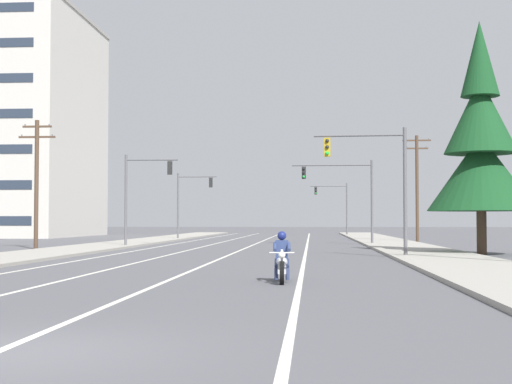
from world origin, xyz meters
name	(u,v)px	position (x,y,z in m)	size (l,w,h in m)	color
ground_plane	(17,353)	(0.00, 0.00, 0.00)	(400.00, 400.00, 0.00)	#515156
lane_stripe_center	(253,245)	(-0.28, 45.00, 0.00)	(0.16, 100.00, 0.01)	beige
lane_stripe_left	(211,245)	(-3.38, 45.00, 0.00)	(0.16, 100.00, 0.01)	beige
lane_stripe_right	(307,245)	(3.61, 45.00, 0.00)	(0.16, 100.00, 0.01)	beige
lane_stripe_far_left	(171,245)	(-6.34, 45.00, 0.00)	(0.16, 100.00, 0.01)	beige
sidewalk_kerb_right	(403,247)	(9.86, 40.00, 0.07)	(4.40, 110.00, 0.14)	#9E998E
sidewalk_kerb_left	(105,246)	(-9.86, 40.00, 0.07)	(4.40, 110.00, 0.14)	#9E998E
motorcycle_with_rider	(282,262)	(3.09, 11.84, 0.59)	(0.70, 2.19, 1.46)	black
traffic_signal_near_right	(379,172)	(7.14, 26.43, 4.07)	(4.41, 0.44, 6.20)	#56565B
traffic_signal_near_left	(140,187)	(-7.54, 40.17, 4.01)	(3.59, 0.37, 6.20)	#56565B
traffic_signal_mid_right	(348,188)	(6.61, 45.98, 4.16)	(5.95, 0.37, 6.20)	#56565B
traffic_signal_mid_left	(189,196)	(-7.48, 59.93, 4.02)	(3.73, 0.37, 6.20)	#56565B
traffic_signal_far_right	(336,201)	(6.86, 79.94, 4.07)	(4.39, 0.45, 6.20)	#56565B
utility_pole_left_near	(37,179)	(-13.04, 35.72, 4.34)	(2.30, 0.26, 8.00)	#4C3828
utility_pole_right_far	(417,185)	(12.46, 51.99, 4.68)	(2.28, 0.26, 8.66)	#4C3828
conifer_tree_right_verge_near	(481,147)	(12.70, 29.94, 5.59)	(5.54, 5.54, 12.19)	#423023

